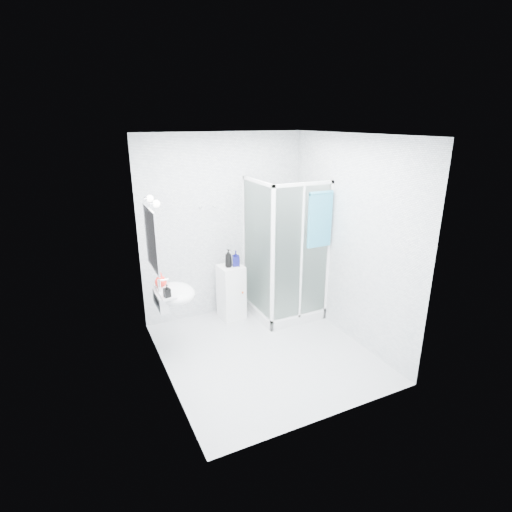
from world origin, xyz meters
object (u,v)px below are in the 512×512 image
hand_towel (320,218)px  soap_dispenser_orange (161,280)px  shampoo_bottle_a (228,258)px  storage_cabinet (231,292)px  soap_dispenser_black (167,291)px  shower_enclosure (282,287)px  wall_basin (173,294)px  shampoo_bottle_b (236,258)px

hand_towel → soap_dispenser_orange: hand_towel is taller
shampoo_bottle_a → soap_dispenser_orange: bearing=-156.7°
storage_cabinet → soap_dispenser_black: (-1.09, -0.79, 0.54)m
soap_dispenser_orange → soap_dispenser_black: soap_dispenser_orange is taller
shower_enclosure → wall_basin: (-1.66, -0.32, 0.35)m
hand_towel → shampoo_bottle_a: 1.37m
storage_cabinet → soap_dispenser_black: size_ratio=5.28×
storage_cabinet → soap_dispenser_orange: size_ratio=4.31×
wall_basin → soap_dispenser_orange: bearing=130.0°
shampoo_bottle_a → hand_towel: bearing=-32.7°
shower_enclosure → shampoo_bottle_a: (-0.72, 0.26, 0.47)m
wall_basin → storage_cabinet: wall_basin is taller
storage_cabinet → soap_dispenser_black: soap_dispenser_black is taller
shower_enclosure → soap_dispenser_orange: bearing=-173.9°
shower_enclosure → storage_cabinet: 0.74m
wall_basin → shampoo_bottle_a: bearing=31.7°
storage_cabinet → shampoo_bottle_a: (-0.04, -0.02, 0.53)m
shampoo_bottle_b → storage_cabinet: bearing=165.9°
shower_enclosure → hand_towel: bearing=-51.9°
shower_enclosure → storage_cabinet: shower_enclosure is taller
soap_dispenser_orange → soap_dispenser_black: size_ratio=1.23×
storage_cabinet → hand_towel: size_ratio=1.07×
wall_basin → shampoo_bottle_b: (1.05, 0.58, 0.11)m
wall_basin → hand_towel: bearing=-2.5°
shampoo_bottle_b → wall_basin: bearing=-151.1°
hand_towel → shampoo_bottle_b: size_ratio=3.37×
soap_dispenser_orange → shower_enclosure: bearing=6.1°
shower_enclosure → storage_cabinet: (-0.68, 0.28, -0.05)m
storage_cabinet → soap_dispenser_orange: soap_dispenser_orange is taller
shower_enclosure → soap_dispenser_black: 1.90m
hand_towel → shampoo_bottle_b: hand_towel is taller
shower_enclosure → shampoo_bottle_b: (-0.61, 0.26, 0.46)m
wall_basin → shampoo_bottle_b: 1.20m
wall_basin → hand_towel: hand_towel is taller
storage_cabinet → wall_basin: bearing=-153.1°
shower_enclosure → soap_dispenser_black: shower_enclosure is taller
wall_basin → shampoo_bottle_a: (0.94, 0.58, 0.13)m
soap_dispenser_black → wall_basin: bearing=59.8°
shower_enclosure → soap_dispenser_orange: size_ratio=10.87×
shampoo_bottle_a → wall_basin: bearing=-148.3°
soap_dispenser_orange → soap_dispenser_black: 0.32m
shampoo_bottle_b → soap_dispenser_black: size_ratio=1.47×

